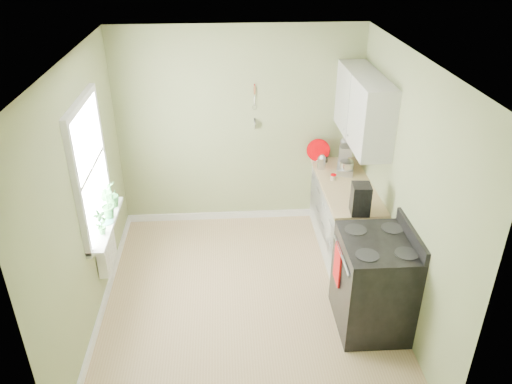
{
  "coord_description": "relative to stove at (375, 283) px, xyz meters",
  "views": [
    {
      "loc": [
        -0.2,
        -4.38,
        3.74
      ],
      "look_at": [
        0.13,
        0.55,
        1.08
      ],
      "focal_mm": 35.0,
      "sensor_mm": 36.0,
      "label": 1
    }
  ],
  "objects": [
    {
      "name": "coffee_maker",
      "position": [
        -0.02,
        0.74,
        0.56
      ],
      "size": [
        0.22,
        0.23,
        0.35
      ],
      "color": "black",
      "rests_on": "countertop"
    },
    {
      "name": "radiator",
      "position": [
        -2.82,
        0.69,
        0.03
      ],
      "size": [
        0.12,
        0.5,
        0.35
      ],
      "primitive_type": "cube",
      "color": "white",
      "rests_on": "wall_left"
    },
    {
      "name": "kettle",
      "position": [
        -0.22,
        1.9,
        0.49
      ],
      "size": [
        0.19,
        0.11,
        0.2
      ],
      "color": "silver",
      "rests_on": "countertop"
    },
    {
      "name": "wall_right",
      "position": [
        0.33,
        0.44,
        0.83
      ],
      "size": [
        0.02,
        3.6,
        2.7
      ],
      "primitive_type": "cube",
      "color": "#959E6C",
      "rests_on": "floor"
    },
    {
      "name": "wall_utensils",
      "position": [
        -1.08,
        2.22,
        1.05
      ],
      "size": [
        0.02,
        0.14,
        0.58
      ],
      "color": "tan",
      "rests_on": "wall_back"
    },
    {
      "name": "base_cabinets",
      "position": [
        0.02,
        1.44,
        -0.08
      ],
      "size": [
        0.6,
        1.6,
        0.87
      ],
      "primitive_type": "cube",
      "color": "silver",
      "rests_on": "floor"
    },
    {
      "name": "wall_back",
      "position": [
        -1.28,
        2.25,
        0.83
      ],
      "size": [
        3.2,
        0.02,
        2.7
      ],
      "primitive_type": "cube",
      "color": "#959E6C",
      "rests_on": "floor"
    },
    {
      "name": "plant_a",
      "position": [
        -2.78,
        0.51,
        0.52
      ],
      "size": [
        0.17,
        0.18,
        0.28
      ],
      "primitive_type": "imported",
      "rotation": [
        0.0,
        0.0,
        0.86
      ],
      "color": "#367D3C",
      "rests_on": "window_sill"
    },
    {
      "name": "wall_left",
      "position": [
        -2.89,
        0.44,
        0.83
      ],
      "size": [
        0.02,
        3.6,
        2.7
      ],
      "primitive_type": "cube",
      "color": "#959E6C",
      "rests_on": "floor"
    },
    {
      "name": "plant_c",
      "position": [
        -2.78,
        1.1,
        0.53
      ],
      "size": [
        0.19,
        0.19,
        0.31
      ],
      "primitive_type": "imported",
      "rotation": [
        0.0,
        0.0,
        4.59
      ],
      "color": "#367D3C",
      "rests_on": "window_sill"
    },
    {
      "name": "stand_mixer",
      "position": [
        0.06,
        1.79,
        0.57
      ],
      "size": [
        0.29,
        0.38,
        0.42
      ],
      "color": "#B2B2B7",
      "rests_on": "countertop"
    },
    {
      "name": "window",
      "position": [
        -2.86,
        0.74,
        1.03
      ],
      "size": [
        0.06,
        1.14,
        1.44
      ],
      "color": "white",
      "rests_on": "wall_left"
    },
    {
      "name": "countertop",
      "position": [
        0.01,
        1.44,
        0.37
      ],
      "size": [
        0.64,
        1.6,
        0.04
      ],
      "primitive_type": "cube",
      "color": "tan",
      "rests_on": "base_cabinets"
    },
    {
      "name": "plant_b",
      "position": [
        -2.78,
        0.85,
        0.54
      ],
      "size": [
        0.23,
        0.23,
        0.32
      ],
      "primitive_type": "imported",
      "rotation": [
        0.0,
        0.0,
        2.27
      ],
      "color": "#367D3C",
      "rests_on": "window_sill"
    },
    {
      "name": "red_tray",
      "position": [
        -0.23,
        2.14,
        0.55
      ],
      "size": [
        0.31,
        0.1,
        0.31
      ],
      "primitive_type": "cylinder",
      "rotation": [
        1.45,
        0.0,
        -0.14
      ],
      "color": "#AE0004",
      "rests_on": "countertop"
    },
    {
      "name": "window_sill",
      "position": [
        -2.79,
        0.74,
        0.36
      ],
      "size": [
        0.18,
        1.14,
        0.04
      ],
      "primitive_type": "cube",
      "color": "white",
      "rests_on": "wall_left"
    },
    {
      "name": "floor",
      "position": [
        -1.28,
        0.44,
        -0.53
      ],
      "size": [
        3.2,
        3.6,
        0.02
      ],
      "primitive_type": "cube",
      "color": "tan",
      "rests_on": "ground"
    },
    {
      "name": "upper_cabinets",
      "position": [
        0.15,
        1.54,
        1.33
      ],
      "size": [
        0.35,
        1.4,
        0.8
      ],
      "primitive_type": "cube",
      "color": "silver",
      "rests_on": "wall_right"
    },
    {
      "name": "ceiling",
      "position": [
        -1.28,
        0.44,
        2.19
      ],
      "size": [
        3.2,
        3.6,
        0.02
      ],
      "primitive_type": "cube",
      "color": "white",
      "rests_on": "wall_back"
    },
    {
      "name": "stove",
      "position": [
        0.0,
        0.0,
        0.0
      ],
      "size": [
        0.75,
        0.84,
        1.15
      ],
      "color": "black",
      "rests_on": "floor"
    },
    {
      "name": "jar",
      "position": [
        -0.14,
        1.55,
        0.43
      ],
      "size": [
        0.07,
        0.07,
        0.08
      ],
      "color": "tan",
      "rests_on": "countertop"
    }
  ]
}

